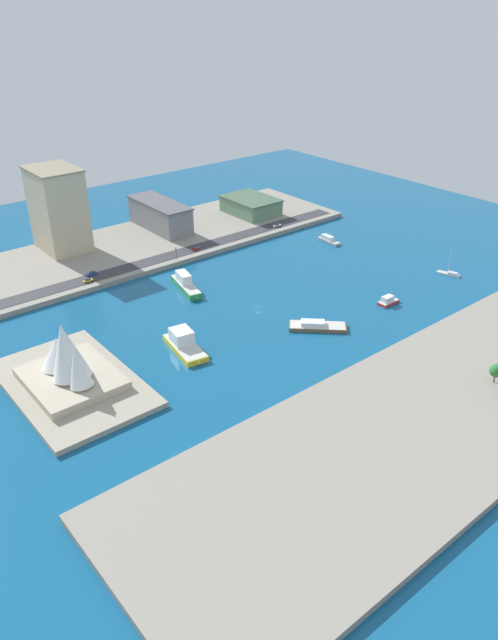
{
  "coord_description": "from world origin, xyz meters",
  "views": [
    {
      "loc": [
        -180.9,
        153.3,
        123.2
      ],
      "look_at": [
        -8.82,
        12.34,
        1.65
      ],
      "focal_mm": 33.68,
      "sensor_mm": 36.0,
      "label": 1
    }
  ],
  "objects_px": {
    "ferry_yellow_fast": "(184,343)",
    "yacht_sleek_gray": "(329,240)",
    "pickup_red": "(195,248)",
    "hatchback_blue": "(92,273)",
    "terminal_long_green": "(251,205)",
    "taxi_yellow_cab": "(88,280)",
    "van_white": "(277,225)",
    "office_block_beige": "(58,209)",
    "warehouse_low_gray": "(160,215)",
    "tugboat_red": "(388,301)",
    "barge_flat_brown": "(317,326)",
    "sailboat_small_white": "(449,274)",
    "traffic_light_waterfront": "(176,252)",
    "opera_landmark": "(67,361)",
    "ferry_green_doubledeck": "(186,284)"
  },
  "relations": [
    {
      "from": "terminal_long_green",
      "to": "office_block_beige",
      "type": "bearing_deg",
      "value": 80.88
    },
    {
      "from": "van_white",
      "to": "opera_landmark",
      "type": "height_order",
      "value": "opera_landmark"
    },
    {
      "from": "van_white",
      "to": "hatchback_blue",
      "type": "distance_m",
      "value": 115.39
    },
    {
      "from": "tugboat_red",
      "to": "van_white",
      "type": "xyz_separation_m",
      "value": [
        102.34,
        -24.06,
        1.87
      ]
    },
    {
      "from": "traffic_light_waterfront",
      "to": "tugboat_red",
      "type": "bearing_deg",
      "value": -153.73
    },
    {
      "from": "warehouse_low_gray",
      "to": "pickup_red",
      "type": "xyz_separation_m",
      "value": [
        -40.87,
        4.09,
        -6.99
      ]
    },
    {
      "from": "hatchback_blue",
      "to": "van_white",
      "type": "bearing_deg",
      "value": -92.88
    },
    {
      "from": "van_white",
      "to": "hatchback_blue",
      "type": "xyz_separation_m",
      "value": [
        5.79,
        115.24,
        -0.02
      ]
    },
    {
      "from": "office_block_beige",
      "to": "warehouse_low_gray",
      "type": "xyz_separation_m",
      "value": [
        -6.08,
        -57.21,
        -13.75
      ]
    },
    {
      "from": "ferry_yellow_fast",
      "to": "yacht_sleek_gray",
      "type": "bearing_deg",
      "value": -70.64
    },
    {
      "from": "ferry_yellow_fast",
      "to": "tugboat_red",
      "type": "height_order",
      "value": "ferry_yellow_fast"
    },
    {
      "from": "yacht_sleek_gray",
      "to": "opera_landmark",
      "type": "distance_m",
      "value": 177.35
    },
    {
      "from": "barge_flat_brown",
      "to": "ferry_green_doubledeck",
      "type": "height_order",
      "value": "ferry_green_doubledeck"
    },
    {
      "from": "tugboat_red",
      "to": "ferry_green_doubledeck",
      "type": "bearing_deg",
      "value": 41.3
    },
    {
      "from": "hatchback_blue",
      "to": "terminal_long_green",
      "type": "bearing_deg",
      "value": -78.95
    },
    {
      "from": "tugboat_red",
      "to": "hatchback_blue",
      "type": "height_order",
      "value": "hatchback_blue"
    },
    {
      "from": "yacht_sleek_gray",
      "to": "hatchback_blue",
      "type": "relative_size",
      "value": 3.15
    },
    {
      "from": "pickup_red",
      "to": "opera_landmark",
      "type": "bearing_deg",
      "value": 124.75
    },
    {
      "from": "sailboat_small_white",
      "to": "taxi_yellow_cab",
      "type": "xyz_separation_m",
      "value": [
        101.16,
        144.57,
        2.5
      ]
    },
    {
      "from": "office_block_beige",
      "to": "traffic_light_waterfront",
      "type": "xyz_separation_m",
      "value": [
        -51.33,
        -38.23,
        -17.31
      ]
    },
    {
      "from": "office_block_beige",
      "to": "taxi_yellow_cab",
      "type": "relative_size",
      "value": 9.34
    },
    {
      "from": "barge_flat_brown",
      "to": "sailboat_small_white",
      "type": "bearing_deg",
      "value": -92.2
    },
    {
      "from": "sailboat_small_white",
      "to": "opera_landmark",
      "type": "height_order",
      "value": "opera_landmark"
    },
    {
      "from": "terminal_long_green",
      "to": "hatchback_blue",
      "type": "distance_m",
      "value": 121.53
    },
    {
      "from": "ferry_yellow_fast",
      "to": "tugboat_red",
      "type": "xyz_separation_m",
      "value": [
        -25.41,
        -93.14,
        -1.31
      ]
    },
    {
      "from": "pickup_red",
      "to": "hatchback_blue",
      "type": "xyz_separation_m",
      "value": [
        5.24,
        57.46,
        -0.03
      ]
    },
    {
      "from": "sailboat_small_white",
      "to": "office_block_beige",
      "type": "bearing_deg",
      "value": 42.18
    },
    {
      "from": "terminal_long_green",
      "to": "taxi_yellow_cab",
      "type": "height_order",
      "value": "terminal_long_green"
    },
    {
      "from": "tugboat_red",
      "to": "warehouse_low_gray",
      "type": "bearing_deg",
      "value": 11.65
    },
    {
      "from": "ferry_yellow_fast",
      "to": "tugboat_red",
      "type": "distance_m",
      "value": 96.55
    },
    {
      "from": "traffic_light_waterfront",
      "to": "sailboat_small_white",
      "type": "bearing_deg",
      "value": -135.26
    },
    {
      "from": "terminal_long_green",
      "to": "yacht_sleek_gray",
      "type": "bearing_deg",
      "value": -174.01
    },
    {
      "from": "office_block_beige",
      "to": "warehouse_low_gray",
      "type": "height_order",
      "value": "office_block_beige"
    },
    {
      "from": "taxi_yellow_cab",
      "to": "van_white",
      "type": "bearing_deg",
      "value": -89.82
    },
    {
      "from": "yacht_sleek_gray",
      "to": "hatchback_blue",
      "type": "bearing_deg",
      "value": 73.21
    },
    {
      "from": "tugboat_red",
      "to": "hatchback_blue",
      "type": "bearing_deg",
      "value": 40.14
    },
    {
      "from": "ferry_yellow_fast",
      "to": "terminal_long_green",
      "type": "bearing_deg",
      "value": -48.82
    },
    {
      "from": "office_block_beige",
      "to": "van_white",
      "type": "height_order",
      "value": "office_block_beige"
    },
    {
      "from": "traffic_light_waterfront",
      "to": "opera_landmark",
      "type": "bearing_deg",
      "value": 127.24
    },
    {
      "from": "barge_flat_brown",
      "to": "yacht_sleek_gray",
      "type": "relative_size",
      "value": 1.43
    },
    {
      "from": "yacht_sleek_gray",
      "to": "pickup_red",
      "type": "relative_size",
      "value": 3.19
    },
    {
      "from": "ferry_green_doubledeck",
      "to": "office_block_beige",
      "type": "relative_size",
      "value": 0.65
    },
    {
      "from": "warehouse_low_gray",
      "to": "pickup_red",
      "type": "bearing_deg",
      "value": 174.28
    },
    {
      "from": "tugboat_red",
      "to": "office_block_beige",
      "type": "bearing_deg",
      "value": 30.1
    },
    {
      "from": "ferry_yellow_fast",
      "to": "pickup_red",
      "type": "xyz_separation_m",
      "value": [
        77.48,
        -59.41,
        0.58
      ]
    },
    {
      "from": "tugboat_red",
      "to": "traffic_light_waterfront",
      "type": "distance_m",
      "value": 109.98
    },
    {
      "from": "ferry_yellow_fast",
      "to": "yacht_sleek_gray",
      "type": "height_order",
      "value": "ferry_yellow_fast"
    },
    {
      "from": "ferry_yellow_fast",
      "to": "office_block_beige",
      "type": "bearing_deg",
      "value": -2.9
    },
    {
      "from": "office_block_beige",
      "to": "terminal_long_green",
      "type": "relative_size",
      "value": 1.27
    },
    {
      "from": "tugboat_red",
      "to": "barge_flat_brown",
      "type": "height_order",
      "value": "tugboat_red"
    }
  ]
}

